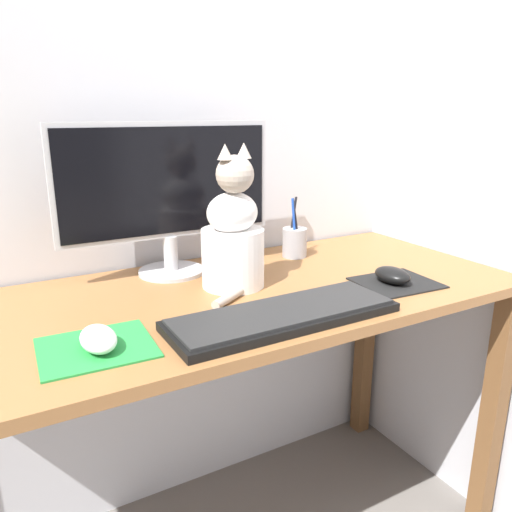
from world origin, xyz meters
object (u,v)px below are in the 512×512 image
at_px(monitor, 168,190).
at_px(pen_cup, 295,242).
at_px(computer_mouse_left, 98,339).
at_px(cat, 233,235).
at_px(computer_mouse_right, 392,275).
at_px(keyboard, 283,315).

bearing_deg(monitor, pen_cup, -4.08).
relative_size(computer_mouse_left, cat, 0.30).
relative_size(monitor, cat, 1.64).
xyz_separation_m(computer_mouse_right, pen_cup, (-0.07, 0.32, 0.02)).
distance_m(keyboard, pen_cup, 0.47).
distance_m(computer_mouse_right, pen_cup, 0.33).
bearing_deg(pen_cup, monitor, 175.92).
distance_m(keyboard, computer_mouse_right, 0.36).
relative_size(monitor, pen_cup, 3.20).
distance_m(keyboard, computer_mouse_left, 0.36).
distance_m(monitor, cat, 0.21).
bearing_deg(computer_mouse_right, cat, 152.69).
height_order(monitor, computer_mouse_left, monitor).
distance_m(computer_mouse_left, computer_mouse_right, 0.71).
relative_size(computer_mouse_left, computer_mouse_right, 1.01).
distance_m(monitor, pen_cup, 0.41).
xyz_separation_m(computer_mouse_left, pen_cup, (0.63, 0.33, 0.02)).
xyz_separation_m(monitor, computer_mouse_left, (-0.27, -0.36, -0.19)).
bearing_deg(keyboard, computer_mouse_left, 172.50).
distance_m(computer_mouse_left, pen_cup, 0.71).
xyz_separation_m(keyboard, pen_cup, (0.28, 0.38, 0.03)).
relative_size(keyboard, pen_cup, 2.77).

